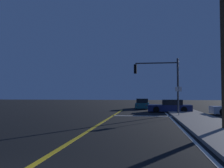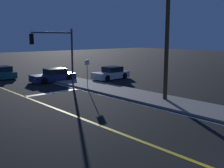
# 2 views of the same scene
# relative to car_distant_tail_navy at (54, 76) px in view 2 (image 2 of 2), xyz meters

# --- Properties ---
(sidewalk_right) EXTENTS (3.20, 33.86, 0.15)m
(sidewalk_right) POSITION_rel_car_distant_tail_navy_xyz_m (1.29, -13.03, -0.51)
(sidewalk_right) COLOR gray
(sidewalk_right) RESTS_ON ground
(lane_line_center) EXTENTS (0.20, 31.98, 0.01)m
(lane_line_center) POSITION_rel_car_distant_tail_navy_xyz_m (-5.42, -13.03, -0.58)
(lane_line_center) COLOR gold
(lane_line_center) RESTS_ON ground
(lane_line_edge_right) EXTENTS (0.16, 31.98, 0.01)m
(lane_line_edge_right) POSITION_rel_car_distant_tail_navy_xyz_m (-0.56, -13.03, -0.58)
(lane_line_edge_right) COLOR silver
(lane_line_edge_right) RESTS_ON ground
(stop_bar) EXTENTS (5.11, 0.50, 0.01)m
(stop_bar) POSITION_rel_car_distant_tail_navy_xyz_m (-2.87, -5.12, -0.58)
(stop_bar) COLOR silver
(stop_bar) RESTS_ON ground
(car_distant_tail_navy) EXTENTS (4.60, 1.97, 1.34)m
(car_distant_tail_navy) POSITION_rel_car_distant_tail_navy_xyz_m (0.00, 0.00, 0.00)
(car_distant_tail_navy) COLOR navy
(car_distant_tail_navy) RESTS_ON ground
(car_following_oncoming_white) EXTENTS (4.18, 1.98, 1.34)m
(car_following_oncoming_white) POSITION_rel_car_distant_tail_navy_xyz_m (5.64, -2.60, -0.00)
(car_following_oncoming_white) COLOR silver
(car_following_oncoming_white) RESTS_ON ground
(car_parked_curb_teal) EXTENTS (1.84, 4.19, 1.34)m
(car_parked_curb_teal) POSITION_rel_car_distant_tail_navy_xyz_m (-3.05, 6.00, -0.00)
(car_parked_curb_teal) COLOR #195960
(car_parked_curb_teal) RESTS_ON ground
(traffic_signal_near_right) EXTENTS (4.26, 0.28, 5.33)m
(traffic_signal_near_right) POSITION_rel_car_distant_tail_navy_xyz_m (-1.10, -2.82, 3.00)
(traffic_signal_near_right) COLOR #38383D
(traffic_signal_near_right) RESTS_ON ground
(utility_pole_right) EXTENTS (1.98, 0.30, 10.57)m
(utility_pole_right) POSITION_rel_car_distant_tail_navy_xyz_m (1.59, -13.10, 4.93)
(utility_pole_right) COLOR #42301E
(utility_pole_right) RESTS_ON ground
(street_sign_corner) EXTENTS (0.56, 0.14, 2.59)m
(street_sign_corner) POSITION_rel_car_distant_tail_navy_xyz_m (0.19, -5.62, 1.15)
(street_sign_corner) COLOR slate
(street_sign_corner) RESTS_ON ground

